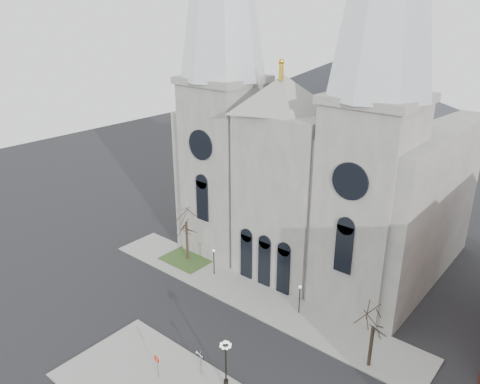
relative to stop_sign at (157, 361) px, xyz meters
The scene contains 11 objects.
ground 4.68m from the stop_sign, 113.74° to the left, with size 160.00×160.00×0.00m, color black.
sidewalk_far 15.15m from the stop_sign, 96.63° to the left, with size 40.00×6.00×0.14m, color gray.
grass_patch 20.48m from the stop_sign, 128.61° to the left, with size 6.00×5.00×0.18m, color #334C20.
cathedral 31.61m from the stop_sign, 93.71° to the left, with size 33.00×26.66×54.00m.
tree_left 20.76m from the stop_sign, 128.61° to the left, with size 3.20×3.20×7.50m.
tree_right 18.73m from the stop_sign, 44.32° to the left, with size 3.20×3.20×6.00m.
ped_lamp_left 17.29m from the stop_sign, 116.60° to the left, with size 0.32×0.32×3.26m.
ped_lamp_right 16.04m from the stop_sign, 74.57° to the left, with size 0.32×0.32×3.26m.
stop_sign is the anchor object (origin of this frame).
globe_lamp 6.11m from the stop_sign, 28.88° to the left, with size 1.19×1.19×4.75m.
one_way_sign 3.68m from the stop_sign, 45.19° to the left, with size 1.03×0.24×2.38m.
Camera 1 is at (27.36, -23.74, 29.72)m, focal length 35.00 mm.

